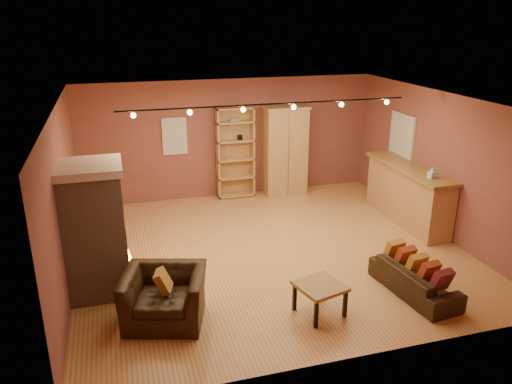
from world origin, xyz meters
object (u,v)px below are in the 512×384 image
object	(u,v)px
bookcase	(235,152)
bar_counter	(408,194)
loveseat	(415,274)
coffee_table	(320,289)
armoire	(285,150)
armchair	(164,289)
fireplace	(95,230)

from	to	relation	value
bookcase	bar_counter	distance (m)	4.08
loveseat	coffee_table	world-z (taller)	loveseat
coffee_table	loveseat	bearing A→B (deg)	3.81
bar_counter	coffee_table	xyz separation A→B (m)	(-3.15, -2.72, -0.21)
bar_counter	loveseat	size ratio (longest dim) A/B	1.56
armoire	loveseat	xyz separation A→B (m)	(0.42, -5.04, -0.75)
loveseat	coffee_table	distance (m)	1.67
armoire	loveseat	world-z (taller)	armoire
armoire	armchair	world-z (taller)	armoire
bar_counter	loveseat	bearing A→B (deg)	-119.55
loveseat	armoire	bearing A→B (deg)	-1.95
bookcase	loveseat	bearing A→B (deg)	-72.57
fireplace	bar_counter	size ratio (longest dim) A/B	0.83
coffee_table	armchair	bearing A→B (deg)	167.70
bar_counter	armchair	xyz separation A→B (m)	(-5.35, -2.24, -0.12)
bookcase	armoire	distance (m)	1.22
bar_counter	armchair	size ratio (longest dim) A/B	1.96
loveseat	coffee_table	size ratio (longest dim) A/B	2.12
bookcase	bar_counter	bearing A→B (deg)	-39.76
fireplace	coffee_table	xyz separation A→B (m)	(3.10, -1.58, -0.65)
fireplace	bookcase	size ratio (longest dim) A/B	0.97
fireplace	armchair	size ratio (longest dim) A/B	1.62
bar_counter	loveseat	world-z (taller)	bar_counter
fireplace	loveseat	bearing A→B (deg)	-17.11
coffee_table	bookcase	bearing A→B (deg)	89.65
bar_counter	loveseat	distance (m)	3.01
bookcase	armoire	xyz separation A→B (m)	(1.21, -0.16, -0.02)
armchair	bar_counter	bearing A→B (deg)	39.01
bookcase	armchair	bearing A→B (deg)	-114.88
armoire	loveseat	size ratio (longest dim) A/B	1.32
armoire	bar_counter	bearing A→B (deg)	-51.99
fireplace	bar_counter	world-z (taller)	fireplace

